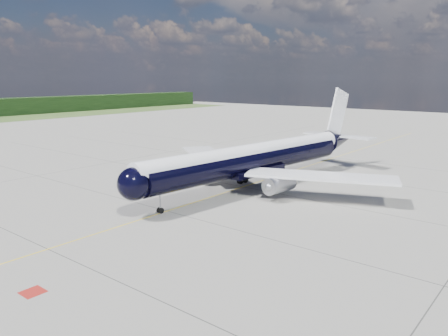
# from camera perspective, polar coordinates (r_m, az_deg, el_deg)

# --- Properties ---
(ground) EXTENTS (320.00, 320.00, 0.00)m
(ground) POSITION_cam_1_polar(r_m,az_deg,el_deg) (66.84, 5.05, -1.65)
(ground) COLOR gray
(ground) RESTS_ON ground
(taxiway_centerline) EXTENTS (0.16, 160.00, 0.01)m
(taxiway_centerline) POSITION_cam_1_polar(r_m,az_deg,el_deg) (62.87, 2.49, -2.46)
(taxiway_centerline) COLOR yellow
(taxiway_centerline) RESTS_ON ground
(red_marking) EXTENTS (1.60, 1.60, 0.01)m
(red_marking) POSITION_cam_1_polar(r_m,az_deg,el_deg) (36.03, -23.70, -14.61)
(red_marking) COLOR maroon
(red_marking) RESTS_ON ground
(main_airliner) EXTENTS (39.04, 47.74, 13.79)m
(main_airliner) POSITION_cam_1_polar(r_m,az_deg,el_deg) (61.95, 4.52, 1.35)
(main_airliner) COLOR black
(main_airliner) RESTS_ON ground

